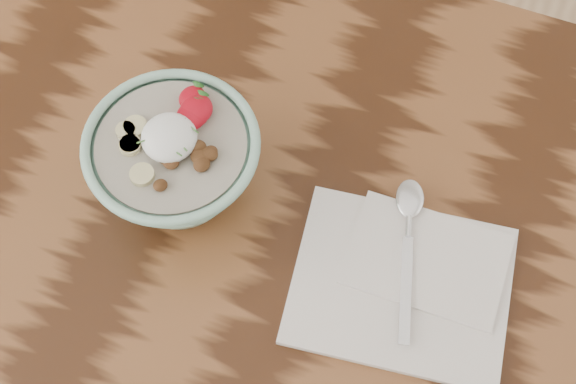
# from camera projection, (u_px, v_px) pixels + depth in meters

# --- Properties ---
(table) EXTENTS (1.60, 0.90, 0.75)m
(table) POSITION_uv_depth(u_px,v_px,m) (150.00, 236.00, 1.03)
(table) COLOR #381D0E
(table) RESTS_ON ground
(breakfast_bowl) EXTENTS (0.19, 0.19, 0.13)m
(breakfast_bowl) POSITION_uv_depth(u_px,v_px,m) (176.00, 161.00, 0.90)
(breakfast_bowl) COLOR #92C4AE
(breakfast_bowl) RESTS_ON table
(napkin) EXTENTS (0.26, 0.22, 0.01)m
(napkin) POSITION_uv_depth(u_px,v_px,m) (406.00, 280.00, 0.90)
(napkin) COLOR silver
(napkin) RESTS_ON table
(spoon) EXTENTS (0.07, 0.20, 0.01)m
(spoon) POSITION_uv_depth(u_px,v_px,m) (409.00, 220.00, 0.92)
(spoon) COLOR silver
(spoon) RESTS_ON napkin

